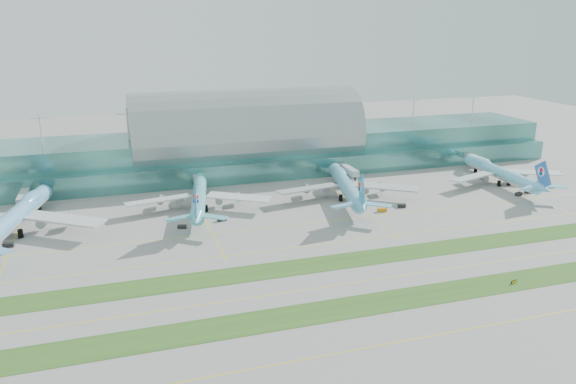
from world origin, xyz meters
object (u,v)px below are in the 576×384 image
object	(u,v)px
airliner_a	(14,216)
airliner_c	(346,185)
terminal	(246,144)
airliner_b	(199,196)
airliner_d	(500,172)
taxiway_sign_east	(514,282)

from	to	relation	value
airliner_a	airliner_c	xyz separation A→B (m)	(136.30, 3.40, -0.58)
airliner_a	terminal	bearing A→B (deg)	45.28
airliner_b	airliner_c	size ratio (longest dim) A/B	0.95
airliner_b	airliner_d	size ratio (longest dim) A/B	1.01
airliner_c	taxiway_sign_east	bearing A→B (deg)	-68.33
airliner_c	taxiway_sign_east	world-z (taller)	airliner_c
airliner_a	airliner_b	bearing A→B (deg)	19.79
airliner_a	airliner_b	distance (m)	71.10
terminal	airliner_a	xyz separation A→B (m)	(-105.30, -65.80, -7.40)
terminal	airliner_c	distance (m)	70.12
terminal	airliner_c	size ratio (longest dim) A/B	4.67
airliner_c	taxiway_sign_east	size ratio (longest dim) A/B	29.66
airliner_b	terminal	bearing A→B (deg)	69.49
airliner_b	taxiway_sign_east	xyz separation A→B (m)	(80.73, -100.28, -5.41)
airliner_b	airliner_d	bearing A→B (deg)	8.22
terminal	airliner_a	bearing A→B (deg)	-148.00
airliner_a	taxiway_sign_east	bearing A→B (deg)	-18.07
terminal	airliner_d	xyz separation A→B (m)	(112.72, -63.54, -8.41)
airliner_b	taxiway_sign_east	world-z (taller)	airliner_b
terminal	airliner_d	distance (m)	129.67
airliner_c	airliner_a	bearing A→B (deg)	-165.85
airliner_c	airliner_b	bearing A→B (deg)	-171.34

